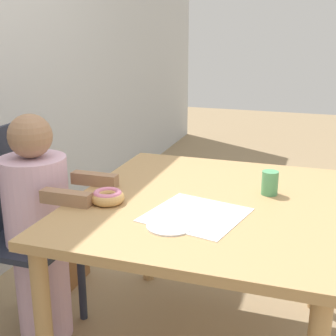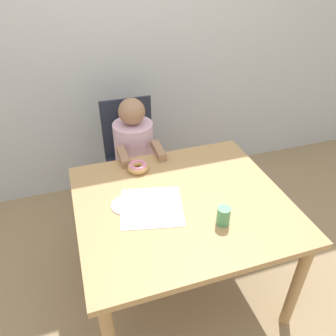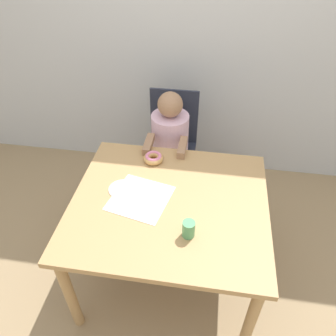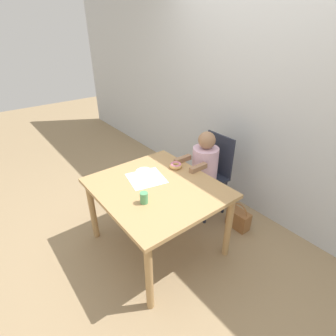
{
  "view_description": "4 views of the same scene",
  "coord_description": "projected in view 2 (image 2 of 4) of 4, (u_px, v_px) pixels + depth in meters",
  "views": [
    {
      "loc": [
        -1.65,
        -0.39,
        1.34
      ],
      "look_at": [
        -0.03,
        0.15,
        0.82
      ],
      "focal_mm": 50.0,
      "sensor_mm": 36.0,
      "label": 1
    },
    {
      "loc": [
        -0.48,
        -1.25,
        1.83
      ],
      "look_at": [
        -0.03,
        0.15,
        0.82
      ],
      "focal_mm": 35.0,
      "sensor_mm": 36.0,
      "label": 2
    },
    {
      "loc": [
        0.19,
        -1.28,
        2.05
      ],
      "look_at": [
        -0.03,
        0.15,
        0.82
      ],
      "focal_mm": 35.0,
      "sensor_mm": 36.0,
      "label": 3
    },
    {
      "loc": [
        1.59,
        -1.12,
        1.97
      ],
      "look_at": [
        -0.03,
        0.15,
        0.82
      ],
      "focal_mm": 28.0,
      "sensor_mm": 36.0,
      "label": 4
    }
  ],
  "objects": [
    {
      "name": "child_figure",
      "position": [
        135.0,
        165.0,
        2.38
      ],
      "size": [
        0.28,
        0.45,
        1.01
      ],
      "color": "silver",
      "rests_on": "ground_plane"
    },
    {
      "name": "dining_table",
      "position": [
        182.0,
        213.0,
        1.79
      ],
      "size": [
        1.11,
        1.0,
        0.7
      ],
      "color": "tan",
      "rests_on": "ground_plane"
    },
    {
      "name": "plate",
      "position": [
        126.0,
        205.0,
        1.71
      ],
      "size": [
        0.16,
        0.16,
        0.01
      ],
      "color": "white",
      "rests_on": "dining_table"
    },
    {
      "name": "donut",
      "position": [
        138.0,
        167.0,
        1.96
      ],
      "size": [
        0.13,
        0.13,
        0.05
      ],
      "color": "tan",
      "rests_on": "dining_table"
    },
    {
      "name": "chair",
      "position": [
        132.0,
        160.0,
        2.48
      ],
      "size": [
        0.37,
        0.36,
        0.92
      ],
      "color": "#232838",
      "rests_on": "ground_plane"
    },
    {
      "name": "handbag",
      "position": [
        183.0,
        185.0,
        2.82
      ],
      "size": [
        0.24,
        0.13,
        0.31
      ],
      "color": "brown",
      "rests_on": "ground_plane"
    },
    {
      "name": "napkin",
      "position": [
        152.0,
        207.0,
        1.7
      ],
      "size": [
        0.38,
        0.38,
        0.0
      ],
      "color": "white",
      "rests_on": "dining_table"
    },
    {
      "name": "ground_plane",
      "position": [
        179.0,
        282.0,
        2.14
      ],
      "size": [
        12.0,
        12.0,
        0.0
      ],
      "primitive_type": "plane",
      "color": "#997F5B"
    },
    {
      "name": "cup",
      "position": [
        223.0,
        216.0,
        1.58
      ],
      "size": [
        0.07,
        0.07,
        0.1
      ],
      "color": "#519E66",
      "rests_on": "dining_table"
    },
    {
      "name": "wall_back",
      "position": [
        126.0,
        38.0,
        2.42
      ],
      "size": [
        8.0,
        0.05,
        2.5
      ],
      "color": "silver",
      "rests_on": "ground_plane"
    }
  ]
}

